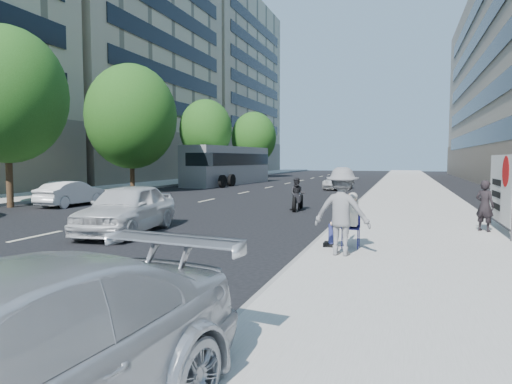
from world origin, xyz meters
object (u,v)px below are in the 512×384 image
at_px(protest_banner, 501,188).
at_px(pedestrian_woman, 485,206).
at_px(white_sedan_mid, 71,193).
at_px(bus, 229,166).
at_px(seated_protester, 346,217).
at_px(jogger, 342,211).
at_px(motorcycle, 298,196).
at_px(white_sedan_far, 338,182).
at_px(white_sedan_near, 127,208).

bearing_deg(protest_banner, pedestrian_woman, 169.06).
relative_size(white_sedan_mid, bus, 0.29).
bearing_deg(seated_protester, white_sedan_mid, 152.84).
xyz_separation_m(jogger, pedestrian_woman, (3.50, 4.54, -0.22)).
height_order(protest_banner, bus, bus).
bearing_deg(seated_protester, bus, 116.74).
bearing_deg(jogger, motorcycle, -64.61).
relative_size(seated_protester, protest_banner, 0.43).
bearing_deg(white_sedan_far, motorcycle, -88.10).
distance_m(white_sedan_mid, motorcycle, 10.80).
bearing_deg(white_sedan_far, white_sedan_mid, -122.72).
bearing_deg(white_sedan_near, bus, 97.23).
relative_size(seated_protester, jogger, 0.68).
distance_m(white_sedan_near, motorcycle, 8.27).
relative_size(seated_protester, white_sedan_mid, 0.36).
xyz_separation_m(pedestrian_woman, bus, (-16.83, 22.83, 0.75)).
bearing_deg(protest_banner, white_sedan_far, 110.51).
bearing_deg(motorcycle, jogger, -79.49).
bearing_deg(jogger, bus, -56.90).
relative_size(pedestrian_woman, protest_banner, 0.48).
distance_m(seated_protester, motorcycle, 9.01).
relative_size(seated_protester, bus, 0.11).
xyz_separation_m(white_sedan_mid, motorcycle, (10.71, 1.39, 0.04)).
height_order(jogger, white_sedan_far, jogger).
xyz_separation_m(motorcycle, bus, (-10.24, 17.98, 1.00)).
distance_m(white_sedan_mid, white_sedan_far, 18.88).
bearing_deg(protest_banner, jogger, -130.97).
bearing_deg(protest_banner, motorcycle, 144.83).
xyz_separation_m(protest_banner, motorcycle, (-6.98, 4.92, -0.76)).
xyz_separation_m(pedestrian_woman, white_sedan_mid, (-17.30, 3.45, -0.30)).
distance_m(motorcycle, bus, 20.72).
relative_size(protest_banner, white_sedan_near, 0.70).
distance_m(seated_protester, pedestrian_woman, 5.05).
xyz_separation_m(protest_banner, white_sedan_far, (-7.19, 19.22, -0.86)).
bearing_deg(pedestrian_woman, motorcycle, 2.26).
distance_m(pedestrian_woman, white_sedan_mid, 17.65).
bearing_deg(white_sedan_far, white_sedan_near, -97.80).
height_order(white_sedan_mid, bus, bus).
bearing_deg(pedestrian_woman, white_sedan_near, 52.88).
bearing_deg(white_sedan_mid, white_sedan_near, 141.63).
bearing_deg(jogger, white_sedan_near, -9.01).
distance_m(white_sedan_near, white_sedan_far, 22.02).
bearing_deg(jogger, white_sedan_mid, -22.96).
relative_size(jogger, pedestrian_woman, 1.29).
relative_size(white_sedan_mid, white_sedan_far, 0.93).
height_order(seated_protester, protest_banner, protest_banner).
height_order(pedestrian_woman, motorcycle, pedestrian_woman).
bearing_deg(bus, seated_protester, -57.17).
distance_m(pedestrian_woman, protest_banner, 0.64).
distance_m(pedestrian_woman, motorcycle, 8.19).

